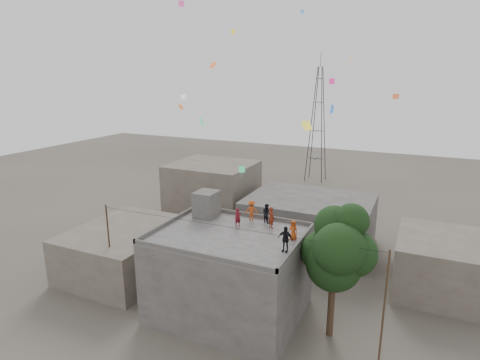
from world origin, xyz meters
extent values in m
plane|color=#423D36|center=(0.00, 0.00, 0.00)|extent=(140.00, 140.00, 0.00)
cube|color=#454240|center=(0.00, 0.00, 3.00)|extent=(10.00, 8.00, 6.00)
cube|color=#4E4B49|center=(0.00, 0.00, 6.05)|extent=(10.00, 8.00, 0.10)
cube|color=#454240|center=(0.00, 3.92, 6.25)|extent=(10.00, 0.15, 0.30)
cube|color=#454240|center=(0.00, -3.92, 6.25)|extent=(10.00, 0.15, 0.30)
cube|color=#454240|center=(4.92, 0.00, 6.25)|extent=(0.15, 8.00, 0.30)
cube|color=#454240|center=(-4.92, 0.00, 6.25)|extent=(0.15, 8.00, 0.30)
cube|color=#454240|center=(-3.20, 2.60, 7.10)|extent=(1.60, 1.80, 2.00)
cube|color=#574F44|center=(-11.00, 2.00, 2.00)|extent=(8.00, 10.00, 4.00)
cube|color=#454240|center=(2.00, 14.00, 2.50)|extent=(12.00, 9.00, 5.00)
cube|color=#574F44|center=(-10.00, 16.00, 3.50)|extent=(9.00, 8.00, 7.00)
cube|color=#574F44|center=(14.00, 10.00, 2.20)|extent=(7.00, 8.00, 4.40)
cylinder|color=black|center=(7.20, 0.50, 2.00)|extent=(0.44, 0.44, 4.00)
cylinder|color=black|center=(7.35, 0.60, 3.60)|extent=(0.64, 0.91, 2.14)
sphere|color=black|center=(7.20, 0.50, 5.20)|extent=(3.60, 3.60, 3.60)
sphere|color=black|center=(8.30, 0.80, 6.00)|extent=(3.00, 3.00, 3.00)
sphere|color=black|center=(6.30, 1.00, 5.60)|extent=(2.80, 2.80, 2.80)
sphere|color=black|center=(7.60, -0.30, 6.60)|extent=(3.20, 3.20, 3.20)
sphere|color=black|center=(6.90, 1.40, 7.40)|extent=(2.60, 2.60, 2.60)
sphere|color=black|center=(8.00, 1.10, 8.00)|extent=(2.20, 2.20, 2.20)
cylinder|color=black|center=(-9.50, -1.50, 3.70)|extent=(0.12, 0.12, 7.40)
cylinder|color=black|center=(10.50, -1.00, 3.70)|extent=(0.12, 0.12, 7.40)
cylinder|color=black|center=(0.50, -1.25, 7.20)|extent=(20.00, 0.52, 0.02)
cylinder|color=black|center=(-4.85, 39.15, 9.00)|extent=(1.27, 1.27, 18.01)
cylinder|color=black|center=(-3.15, 39.15, 9.00)|extent=(1.27, 1.27, 18.01)
cylinder|color=black|center=(-3.15, 40.85, 9.00)|extent=(1.27, 1.27, 18.01)
cylinder|color=black|center=(-4.85, 40.85, 9.00)|extent=(1.27, 1.27, 18.01)
cube|color=black|center=(-4.00, 40.00, 3.60)|extent=(2.36, 0.08, 0.08)
cube|color=black|center=(-4.00, 40.00, 3.60)|extent=(0.08, 2.36, 0.08)
cube|color=black|center=(-4.00, 40.00, 8.10)|extent=(1.81, 0.08, 0.08)
cube|color=black|center=(-4.00, 40.00, 8.10)|extent=(0.08, 1.81, 0.08)
cube|color=black|center=(-4.00, 40.00, 12.60)|extent=(1.26, 0.08, 0.08)
cube|color=black|center=(-4.00, 40.00, 12.60)|extent=(0.08, 1.26, 0.08)
cube|color=black|center=(-4.00, 40.00, 16.20)|extent=(0.82, 0.08, 0.08)
cube|color=black|center=(-4.00, 40.00, 16.20)|extent=(0.08, 0.82, 0.08)
cylinder|color=black|center=(-4.00, 40.00, 19.00)|extent=(0.08, 0.08, 2.00)
imported|color=maroon|center=(2.22, 2.39, 6.89)|extent=(0.69, 0.63, 1.59)
imported|color=#B14214|center=(4.29, 1.04, 6.78)|extent=(0.75, 0.58, 1.35)
imported|color=black|center=(1.52, 3.30, 6.83)|extent=(0.88, 0.81, 1.46)
imported|color=black|center=(4.40, -0.98, 6.94)|extent=(1.01, 0.48, 1.67)
imported|color=#BB4515|center=(0.32, 3.23, 6.88)|extent=(1.16, 0.92, 1.57)
imported|color=maroon|center=(-0.09, 1.68, 6.79)|extent=(0.56, 0.60, 1.38)
plane|color=#E35B17|center=(-8.97, 8.37, 13.92)|extent=(0.28, 0.52, 0.43)
plane|color=#FF2890|center=(4.41, 9.75, 16.30)|extent=(0.46, 0.15, 0.45)
plane|color=#FBF526|center=(-4.21, 9.62, 20.34)|extent=(0.37, 0.32, 0.32)
plane|color=blue|center=(5.65, 4.58, 14.53)|extent=(0.13, 0.59, 0.58)
plane|color=white|center=(-10.78, 11.68, 14.66)|extent=(0.48, 0.42, 0.47)
plane|color=orange|center=(5.45, 11.49, 18.03)|extent=(0.31, 0.45, 0.38)
plane|color=#36CE76|center=(-2.10, 0.25, 13.75)|extent=(0.32, 0.56, 0.48)
plane|color=#E96436|center=(9.27, 10.01, 15.20)|extent=(0.49, 0.29, 0.40)
plane|color=#F45C19|center=(-1.21, 0.36, 17.40)|extent=(0.58, 0.51, 0.34)
plane|color=#4782D6|center=(-0.63, 17.86, 22.80)|extent=(0.34, 0.05, 0.34)
plane|color=#E54898|center=(-6.86, 5.74, 22.19)|extent=(0.47, 0.30, 0.44)
plane|color=yellow|center=(5.21, -0.07, 13.91)|extent=(0.65, 0.72, 0.53)
plane|color=#33C074|center=(0.41, 1.28, 10.50)|extent=(0.40, 0.43, 0.42)
camera|label=1|loc=(11.52, -23.10, 16.81)|focal=30.00mm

